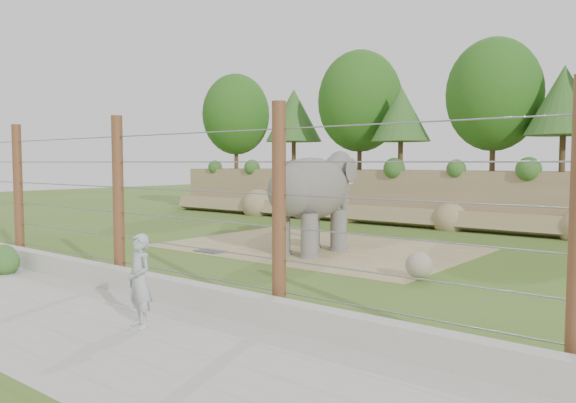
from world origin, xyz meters
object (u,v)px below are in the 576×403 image
Objects in this scene: barrier_fence at (118,200)px; stone_ball at (419,265)px; elephant at (311,203)px; zookeeper at (140,281)px.

stone_ball is at bearing 41.19° from barrier_fence.
elephant is 2.40× the size of zookeeper.
zookeeper is (-2.01, -6.81, 0.48)m from stone_ball.
stone_ball is (4.50, -1.60, -1.24)m from elephant.
zookeeper is (2.50, -8.41, -0.76)m from elephant.
zookeeper reaches higher than stone_ball.
elephant is 0.19× the size of barrier_fence.
elephant is 4.94m from stone_ball.
barrier_fence is at bearing -101.25° from elephant.
stone_ball is 7.11m from zookeeper.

